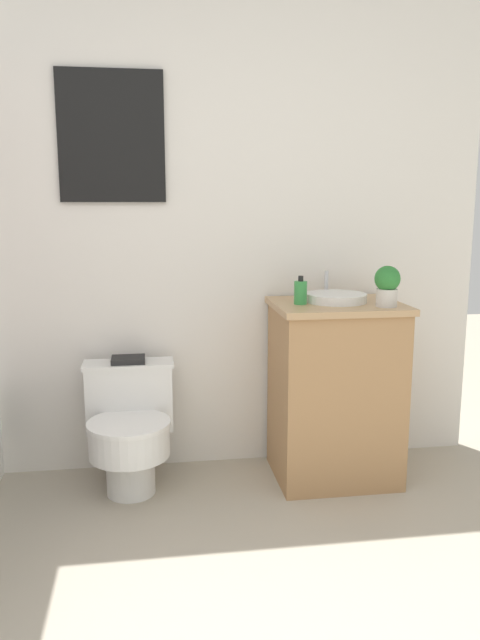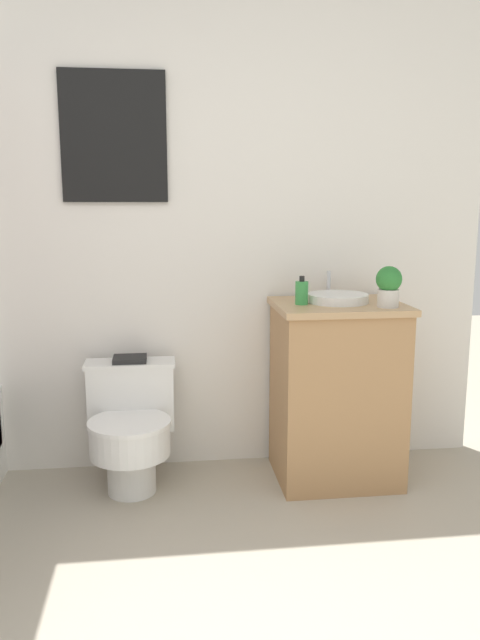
# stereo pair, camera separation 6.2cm
# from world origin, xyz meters

# --- Properties ---
(wall_back) EXTENTS (3.55, 0.07, 2.50)m
(wall_back) POSITION_xyz_m (-0.00, 2.21, 1.26)
(wall_back) COLOR white
(wall_back) RESTS_ON ground_plane
(toilet) EXTENTS (0.43, 0.50, 0.58)m
(toilet) POSITION_xyz_m (-0.01, 1.93, 0.30)
(toilet) COLOR white
(toilet) RESTS_ON ground_plane
(vanity) EXTENTS (0.60, 0.50, 0.87)m
(vanity) POSITION_xyz_m (0.97, 1.92, 0.43)
(vanity) COLOR #AD7F51
(vanity) RESTS_ON ground_plane
(sink) EXTENTS (0.29, 0.32, 0.13)m
(sink) POSITION_xyz_m (0.97, 1.94, 0.89)
(sink) COLOR white
(sink) RESTS_ON vanity
(soap_bottle) EXTENTS (0.06, 0.06, 0.13)m
(soap_bottle) POSITION_xyz_m (0.79, 1.90, 0.92)
(soap_bottle) COLOR green
(soap_bottle) RESTS_ON vanity
(potted_plant) EXTENTS (0.12, 0.12, 0.18)m
(potted_plant) POSITION_xyz_m (1.16, 1.78, 0.96)
(potted_plant) COLOR beige
(potted_plant) RESTS_ON vanity
(book_on_tank) EXTENTS (0.16, 0.13, 0.02)m
(book_on_tank) POSITION_xyz_m (-0.01, 2.06, 0.59)
(book_on_tank) COLOR black
(book_on_tank) RESTS_ON toilet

